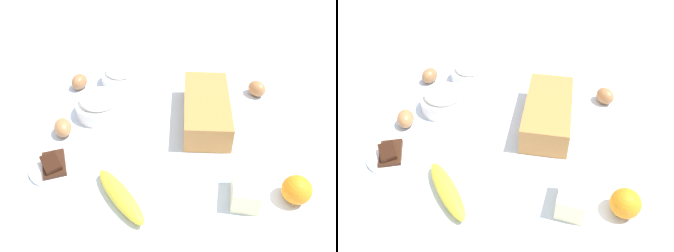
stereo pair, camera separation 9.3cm
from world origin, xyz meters
TOP-DOWN VIEW (x-y plane):
  - ground_plane at (0.00, 0.00)m, footprint 2.40×2.40m
  - loaf_pan at (-0.07, 0.11)m, footprint 0.29×0.14m
  - flour_bowl at (-0.11, -0.20)m, footprint 0.14×0.14m
  - sugar_bowl at (-0.27, -0.16)m, footprint 0.13×0.13m
  - banana at (0.22, -0.11)m, footprint 0.18×0.15m
  - orange_fruit at (0.22, 0.29)m, footprint 0.07×0.07m
  - butter_block at (0.22, 0.18)m, footprint 0.10×0.08m
  - egg_near_butter at (-0.01, -0.30)m, footprint 0.08×0.07m
  - egg_beside_bowl at (-0.25, -0.29)m, footprint 0.07×0.06m
  - egg_loose at (-0.20, 0.29)m, footprint 0.08×0.08m
  - chocolate_plate at (0.12, -0.29)m, footprint 0.13×0.13m

SIDE VIEW (x-z plane):
  - ground_plane at x=0.00m, z-range -0.02..0.00m
  - chocolate_plate at x=0.12m, z-range -0.01..0.03m
  - banana at x=0.22m, z-range 0.00..0.04m
  - egg_near_butter at x=-0.01m, z-range 0.00..0.05m
  - egg_beside_bowl at x=-0.25m, z-range 0.00..0.05m
  - egg_loose at x=-0.20m, z-range 0.00..0.05m
  - butter_block at x=0.22m, z-range 0.00..0.06m
  - sugar_bowl at x=-0.27m, z-range 0.00..0.07m
  - orange_fruit at x=0.22m, z-range 0.00..0.07m
  - flour_bowl at x=-0.11m, z-range 0.00..0.07m
  - loaf_pan at x=-0.07m, z-range 0.00..0.08m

